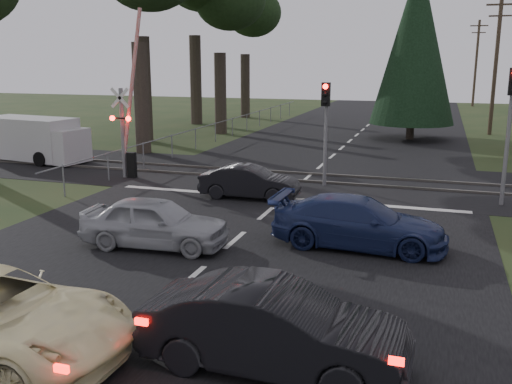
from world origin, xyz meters
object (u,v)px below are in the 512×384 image
at_px(white_van, 36,140).
at_px(traffic_signal_center, 326,116).
at_px(utility_pole_mid, 496,63).
at_px(blue_sedan, 359,223).
at_px(dark_hatchback, 274,329).
at_px(dark_car_far, 250,182).
at_px(crossing_signal, 127,130).
at_px(silver_car, 155,222).
at_px(utility_pole_far, 476,62).

bearing_deg(white_van, traffic_signal_center, 2.62).
relative_size(utility_pole_mid, blue_sedan, 1.92).
relative_size(utility_pole_mid, dark_hatchback, 2.06).
xyz_separation_m(dark_car_far, white_van, (-12.51, 4.07, 0.50)).
distance_m(utility_pole_mid, blue_sedan, 27.28).
xyz_separation_m(dark_hatchback, blue_sedan, (0.43, 6.74, -0.04)).
bearing_deg(dark_car_far, blue_sedan, -136.08).
height_order(utility_pole_mid, blue_sedan, utility_pole_mid).
distance_m(crossing_signal, silver_car, 9.72).
distance_m(utility_pole_far, dark_car_far, 48.28).
bearing_deg(silver_car, dark_hatchback, -140.38).
height_order(crossing_signal, dark_hatchback, crossing_signal).
height_order(silver_car, dark_car_far, silver_car).
height_order(crossing_signal, blue_sedan, crossing_signal).
distance_m(traffic_signal_center, dark_car_far, 4.18).
bearing_deg(blue_sedan, crossing_signal, 61.20).
distance_m(utility_pole_mid, silver_car, 30.28).
bearing_deg(utility_pole_far, silver_car, -101.03).
distance_m(blue_sedan, dark_car_far, 6.32).
xyz_separation_m(traffic_signal_center, blue_sedan, (2.37, -7.17, -2.13)).
bearing_deg(utility_pole_mid, dark_car_far, -113.67).
distance_m(utility_pole_far, white_van, 48.57).
height_order(silver_car, blue_sedan, silver_car).
height_order(utility_pole_far, silver_car, utility_pole_far).
distance_m(blue_sedan, white_van, 19.05).
distance_m(silver_car, dark_car_far, 6.09).
height_order(dark_hatchback, white_van, white_van).
height_order(traffic_signal_center, silver_car, traffic_signal_center).
distance_m(traffic_signal_center, blue_sedan, 7.84).
relative_size(traffic_signal_center, silver_car, 1.03).
xyz_separation_m(utility_pole_far, silver_car, (-10.36, -53.17, -4.04)).
height_order(traffic_signal_center, dark_car_far, traffic_signal_center).
bearing_deg(dark_car_far, dark_hatchback, -161.90).
relative_size(silver_car, white_van, 0.70).
bearing_deg(crossing_signal, utility_pole_far, 70.77).
bearing_deg(utility_pole_far, white_van, -117.29).
xyz_separation_m(utility_pole_far, dark_car_far, (-9.70, -47.11, -4.13)).
distance_m(utility_pole_far, blue_sedan, 51.90).
bearing_deg(utility_pole_mid, dark_hatchback, -99.50).
height_order(crossing_signal, white_van, crossing_signal).
distance_m(traffic_signal_center, utility_pole_far, 44.99).
height_order(silver_car, white_van, white_van).
relative_size(blue_sedan, dark_car_far, 1.29).
xyz_separation_m(dark_hatchback, white_van, (-16.65, 15.18, 0.37)).
bearing_deg(utility_pole_mid, traffic_signal_center, -111.21).
distance_m(crossing_signal, dark_hatchback, 16.60).
bearing_deg(crossing_signal, utility_pole_mid, 52.03).
xyz_separation_m(crossing_signal, utility_pole_mid, (15.77, 20.21, 2.67)).
bearing_deg(traffic_signal_center, blue_sedan, -71.69).
bearing_deg(white_van, silver_car, -32.93).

